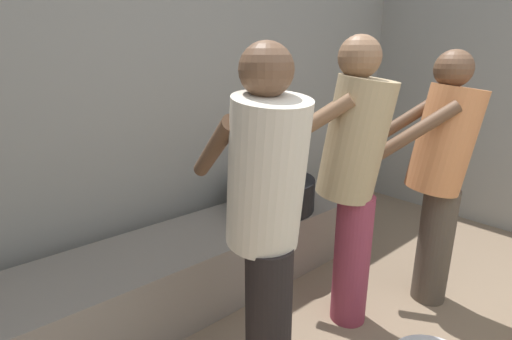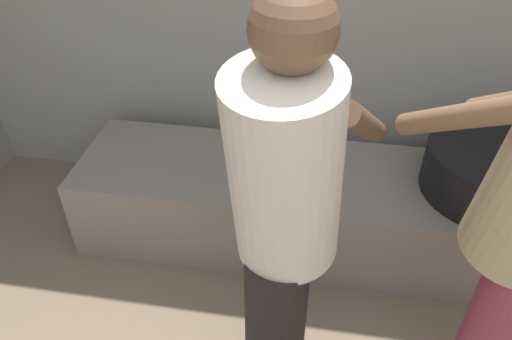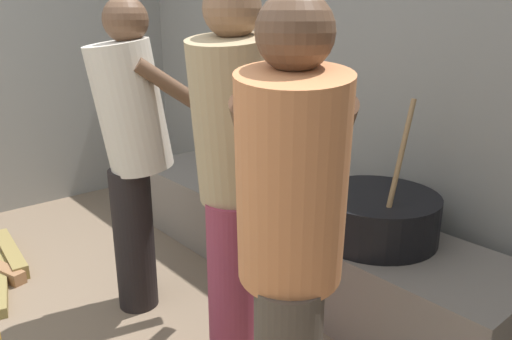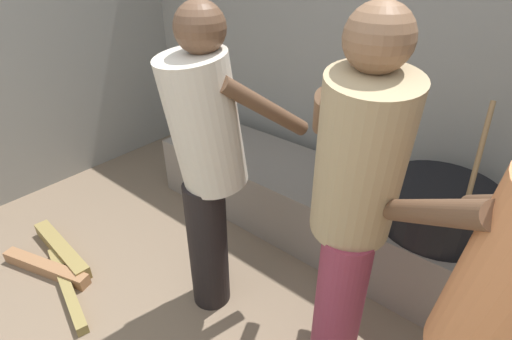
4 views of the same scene
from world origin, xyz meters
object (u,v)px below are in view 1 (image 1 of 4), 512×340
(cooking_pot_main, at_px, (273,193))
(cook_in_tan_shirt, at_px, (352,170))
(cook_in_orange_shirt, at_px, (440,168))
(cook_in_cream_shirt, at_px, (266,214))

(cooking_pot_main, height_order, cook_in_tan_shirt, cook_in_tan_shirt)
(cook_in_orange_shirt, bearing_deg, cook_in_tan_shirt, 157.61)
(cooking_pot_main, distance_m, cook_in_tan_shirt, 0.84)
(cook_in_cream_shirt, bearing_deg, cook_in_orange_shirt, -6.94)
(cooking_pot_main, bearing_deg, cook_in_cream_shirt, -135.16)
(cook_in_tan_shirt, bearing_deg, cook_in_cream_shirt, -173.78)
(cooking_pot_main, xyz_separation_m, cook_in_cream_shirt, (-0.82, -0.82, 0.34))
(cook_in_tan_shirt, bearing_deg, cooking_pot_main, 79.13)
(cooking_pot_main, height_order, cook_in_orange_shirt, cook_in_orange_shirt)
(cook_in_tan_shirt, distance_m, cook_in_orange_shirt, 0.59)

